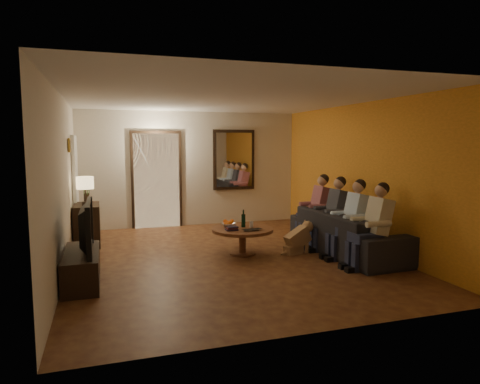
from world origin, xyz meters
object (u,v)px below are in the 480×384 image
object	(u,v)px
tv_stand	(82,267)
person_b	(353,222)
person_c	(334,216)
dresser	(87,225)
coffee_table	(242,241)
person_d	(318,211)
dog	(298,237)
table_lamp	(85,191)
tv	(80,227)
bowl	(229,225)
sofa	(348,232)
laptop	(254,230)
wine_bottle	(243,218)
person_a	(375,229)

from	to	relation	value
tv_stand	person_b	bearing A→B (deg)	0.17
person_c	dresser	bearing A→B (deg)	157.91
tv_stand	person_c	world-z (taller)	person_c
coffee_table	dresser	bearing A→B (deg)	149.00
tv_stand	person_d	xyz separation A→B (m)	(4.18, 1.21, 0.38)
tv_stand	dog	xyz separation A→B (m)	(3.46, 0.57, 0.06)
person_d	coffee_table	distance (m)	1.74
table_lamp	coffee_table	xyz separation A→B (m)	(2.54, -1.30, -0.81)
tv	person_c	distance (m)	4.23
person_d	bowl	size ratio (longest dim) A/B	4.63
sofa	laptop	distance (m)	1.66
tv	bowl	bearing A→B (deg)	-66.89
dog	tv_stand	bearing A→B (deg)	174.61
coffee_table	laptop	bearing A→B (deg)	-70.35
table_lamp	coffee_table	bearing A→B (deg)	-27.21
dog	person_d	bearing A→B (deg)	27.33
table_lamp	person_c	world-z (taller)	table_lamp
dresser	wine_bottle	distance (m)	2.96
dresser	tv	bearing A→B (deg)	-90.00
person_b	coffee_table	size ratio (longest dim) A/B	1.15
tv_stand	dog	distance (m)	3.51
dog	bowl	xyz separation A→B (m)	(-1.11, 0.44, 0.20)
tv_stand	sofa	xyz separation A→B (m)	(4.28, 0.31, 0.14)
dresser	table_lamp	size ratio (longest dim) A/B	1.59
person_a	person_d	size ratio (longest dim) A/B	1.00
person_d	person_c	bearing A→B (deg)	-90.00
wine_bottle	person_a	bearing A→B (deg)	-42.71
person_a	dresser	bearing A→B (deg)	145.29
dresser	person_b	bearing A→B (deg)	-28.78
person_a	dog	distance (m)	1.40
laptop	person_d	bearing A→B (deg)	15.86
person_c	dog	size ratio (longest dim) A/B	2.14
coffee_table	wine_bottle	distance (m)	0.40
person_a	table_lamp	bearing A→B (deg)	147.37
person_c	laptop	bearing A→B (deg)	-176.04
tv	person_c	world-z (taller)	person_c
table_lamp	dog	size ratio (longest dim) A/B	0.96
tv_stand	person_a	distance (m)	4.24
table_lamp	wine_bottle	bearing A→B (deg)	-24.96
table_lamp	tv_stand	size ratio (longest dim) A/B	0.41
person_b	coffee_table	bearing A→B (deg)	154.84
coffee_table	bowl	bearing A→B (deg)	129.29
person_c	coffee_table	xyz separation A→B (m)	(-1.65, 0.17, -0.38)
table_lamp	sofa	size ratio (longest dim) A/B	0.22
person_a	person_c	bearing A→B (deg)	90.00
person_d	dog	size ratio (longest dim) A/B	2.14
dresser	person_c	size ratio (longest dim) A/B	0.72
person_a	person_b	xyz separation A→B (m)	(0.00, 0.60, 0.00)
person_c	bowl	size ratio (longest dim) A/B	4.63
table_lamp	sofa	bearing A→B (deg)	-22.54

